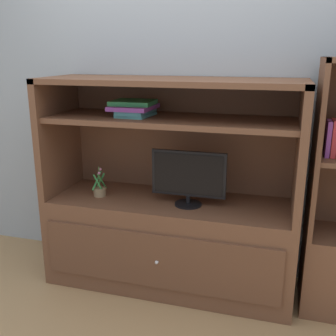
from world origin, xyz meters
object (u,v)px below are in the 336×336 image
(magazine_stack, at_px, (134,108))
(potted_plant, at_px, (100,190))
(media_console, at_px, (170,221))
(tv_monitor, at_px, (188,177))

(magazine_stack, bearing_deg, potted_plant, -167.74)
(media_console, relative_size, magazine_stack, 5.31)
(media_console, relative_size, potted_plant, 7.95)
(tv_monitor, distance_m, potted_plant, 0.68)
(media_console, distance_m, tv_monitor, 0.40)
(media_console, bearing_deg, magazine_stack, -178.49)
(tv_monitor, height_order, potted_plant, tv_monitor)
(media_console, height_order, magazine_stack, media_console)
(magazine_stack, bearing_deg, media_console, 1.51)
(media_console, xyz_separation_m, potted_plant, (-0.51, -0.06, 0.21))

